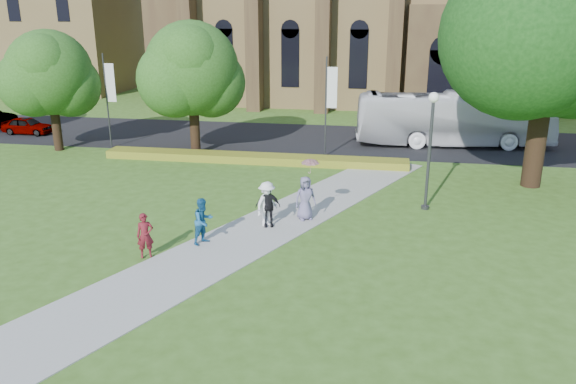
% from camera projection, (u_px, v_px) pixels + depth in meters
% --- Properties ---
extents(ground, '(160.00, 160.00, 0.00)m').
position_uv_depth(ground, '(225.00, 256.00, 20.45)').
color(ground, '#3C5E1C').
rests_on(ground, ground).
extents(road, '(160.00, 10.00, 0.02)m').
position_uv_depth(road, '(304.00, 138.00, 39.20)').
color(road, black).
rests_on(road, ground).
extents(footpath, '(15.58, 28.54, 0.04)m').
position_uv_depth(footpath, '(232.00, 245.00, 21.38)').
color(footpath, '#B2B2A8').
rests_on(footpath, ground).
extents(flower_hedge, '(18.00, 1.40, 0.45)m').
position_uv_depth(flower_hedge, '(254.00, 158.00, 33.08)').
color(flower_hedge, gold).
rests_on(flower_hedge, ground).
extents(building_west, '(22.00, 14.00, 18.30)m').
position_uv_depth(building_west, '(31.00, 4.00, 62.51)').
color(building_west, brown).
rests_on(building_west, ground).
extents(streetlamp, '(0.44, 0.44, 5.24)m').
position_uv_depth(streetlamp, '(431.00, 137.00, 24.31)').
color(streetlamp, '#38383D').
rests_on(streetlamp, ground).
extents(large_tree, '(9.60, 9.60, 13.20)m').
position_uv_depth(large_tree, '(554.00, 14.00, 26.07)').
color(large_tree, '#332114').
rests_on(large_tree, ground).
extents(street_tree_0, '(5.20, 5.20, 7.50)m').
position_uv_depth(street_tree_0, '(49.00, 73.00, 34.51)').
color(street_tree_0, '#332114').
rests_on(street_tree_0, ground).
extents(street_tree_1, '(5.60, 5.60, 8.05)m').
position_uv_depth(street_tree_1, '(192.00, 69.00, 33.41)').
color(street_tree_1, '#332114').
rests_on(street_tree_1, ground).
extents(banner_pole_0, '(0.70, 0.10, 6.00)m').
position_uv_depth(banner_pole_0, '(328.00, 101.00, 33.31)').
color(banner_pole_0, '#38383D').
rests_on(banner_pole_0, ground).
extents(banner_pole_1, '(0.70, 0.10, 6.00)m').
position_uv_depth(banner_pole_1, '(108.00, 96.00, 35.59)').
color(banner_pole_1, '#38383D').
rests_on(banner_pole_1, ground).
extents(tour_coach, '(12.85, 4.18, 3.52)m').
position_uv_depth(tour_coach, '(453.00, 119.00, 36.73)').
color(tour_coach, silver).
rests_on(tour_coach, road).
extents(car_0, '(3.65, 1.57, 1.23)m').
position_uv_depth(car_0, '(27.00, 126.00, 40.41)').
color(car_0, gray).
rests_on(car_0, road).
extents(pedestrian_0, '(0.72, 0.63, 1.65)m').
position_uv_depth(pedestrian_0, '(145.00, 235.00, 20.05)').
color(pedestrian_0, maroon).
rests_on(pedestrian_0, footpath).
extents(pedestrian_1, '(1.03, 1.10, 1.80)m').
position_uv_depth(pedestrian_1, '(203.00, 221.00, 21.21)').
color(pedestrian_1, '#1B598B').
rests_on(pedestrian_1, footpath).
extents(pedestrian_2, '(1.17, 1.41, 1.89)m').
position_uv_depth(pedestrian_2, '(267.00, 204.00, 22.94)').
color(pedestrian_2, white).
rests_on(pedestrian_2, footpath).
extents(pedestrian_3, '(1.09, 0.69, 1.73)m').
position_uv_depth(pedestrian_3, '(268.00, 206.00, 22.93)').
color(pedestrian_3, black).
rests_on(pedestrian_3, footpath).
extents(pedestrian_4, '(1.09, 0.96, 1.88)m').
position_uv_depth(pedestrian_4, '(305.00, 198.00, 23.69)').
color(pedestrian_4, slate).
rests_on(pedestrian_4, footpath).
extents(parasol, '(0.90, 0.90, 0.65)m').
position_uv_depth(parasol, '(310.00, 169.00, 23.36)').
color(parasol, '#F1AAC5').
rests_on(parasol, pedestrian_4).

